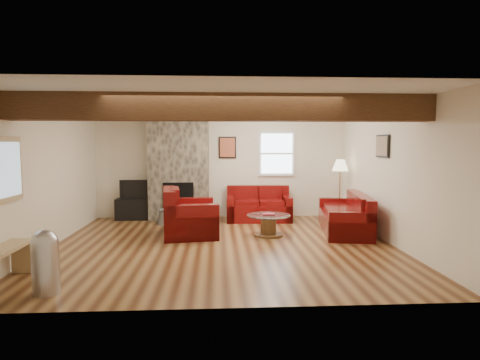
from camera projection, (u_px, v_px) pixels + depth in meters
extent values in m
plane|color=#4E2A14|center=(223.00, 245.00, 7.13)|extent=(8.00, 8.00, 0.00)
plane|color=silver|center=(223.00, 103.00, 6.90)|extent=(8.00, 8.00, 0.00)
plane|color=beige|center=(221.00, 166.00, 9.75)|extent=(8.00, 0.00, 8.00)
plane|color=beige|center=(227.00, 195.00, 4.28)|extent=(8.00, 0.00, 8.00)
plane|color=beige|center=(47.00, 176.00, 6.84)|extent=(0.00, 7.50, 7.50)
plane|color=beige|center=(390.00, 174.00, 7.19)|extent=(0.00, 7.50, 7.50)
cube|color=#361E10|center=(224.00, 107.00, 5.67)|extent=(6.00, 0.36, 0.38)
cube|color=#39342C|center=(179.00, 167.00, 9.44)|extent=(1.40, 0.50, 2.50)
cube|color=black|center=(178.00, 202.00, 9.27)|extent=(0.70, 0.06, 0.90)
cube|color=#39342C|center=(178.00, 220.00, 9.25)|extent=(1.00, 0.25, 0.08)
cylinder|color=#432915|center=(268.00, 235.00, 7.83)|extent=(0.56, 0.56, 0.04)
cylinder|color=#432915|center=(269.00, 226.00, 7.82)|extent=(0.30, 0.30, 0.37)
cylinder|color=white|center=(269.00, 215.00, 7.80)|extent=(0.84, 0.84, 0.02)
cube|color=maroon|center=(269.00, 214.00, 7.79)|extent=(0.23, 0.17, 0.03)
cube|color=black|center=(138.00, 209.00, 9.51)|extent=(0.99, 0.40, 0.50)
imported|color=black|center=(137.00, 189.00, 9.46)|extent=(0.78, 0.10, 0.45)
cylinder|color=#B7874C|center=(339.00, 221.00, 9.24)|extent=(0.26, 0.26, 0.03)
cylinder|color=#B7874C|center=(340.00, 194.00, 9.18)|extent=(0.03, 0.03, 1.29)
cone|color=beige|center=(340.00, 165.00, 9.12)|extent=(0.37, 0.37, 0.26)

